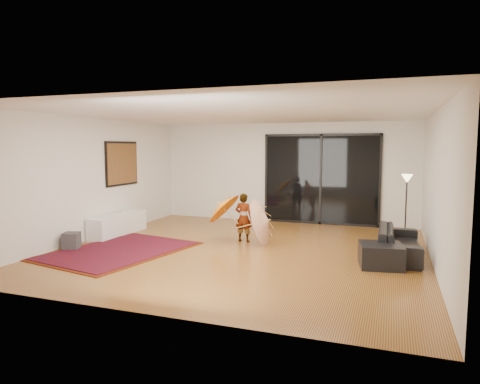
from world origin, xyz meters
The scene contains 17 objects.
floor centered at (0.00, 0.00, 0.00)m, with size 7.00×7.00×0.00m, color olive.
ceiling centered at (0.00, 0.00, 2.70)m, with size 7.00×7.00×0.00m, color white.
wall_back centered at (0.00, 3.50, 1.35)m, with size 7.00×7.00×0.00m, color silver.
wall_front centered at (0.00, -3.50, 1.35)m, with size 7.00×7.00×0.00m, color silver.
wall_left centered at (-3.50, 0.00, 1.35)m, with size 7.00×7.00×0.00m, color silver.
wall_right centered at (3.50, 0.00, 1.35)m, with size 7.00×7.00×0.00m, color silver.
sliding_door centered at (1.00, 3.47, 1.20)m, with size 3.06×0.07×2.40m.
painting centered at (-3.46, 1.00, 1.65)m, with size 0.04×1.28×1.08m.
media_console centered at (-3.25, 0.47, 0.24)m, with size 0.44×1.74×0.48m, color white.
speaker centered at (-3.25, -1.09, 0.17)m, with size 0.30×0.30×0.34m, color #424244.
persian_rug centered at (-2.27, -0.90, 0.01)m, with size 2.58×3.23×0.02m.
sofa centered at (2.95, 0.52, 0.28)m, with size 1.89×0.74×0.55m, color black.
ottoman centered at (2.65, -0.32, 0.20)m, with size 0.70×0.70×0.40m, color black.
floor_lamp centered at (3.10, 2.37, 1.14)m, with size 0.25×0.25×1.44m.
child centered at (-0.22, 0.75, 0.53)m, with size 0.39×0.25×1.06m, color #999999.
parasol_orange centered at (-0.77, 0.70, 0.73)m, with size 0.72×0.86×0.89m.
parasol_white centered at (0.38, 0.60, 0.50)m, with size 0.53×1.00×1.01m.
Camera 1 is at (2.79, -7.90, 2.05)m, focal length 32.00 mm.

